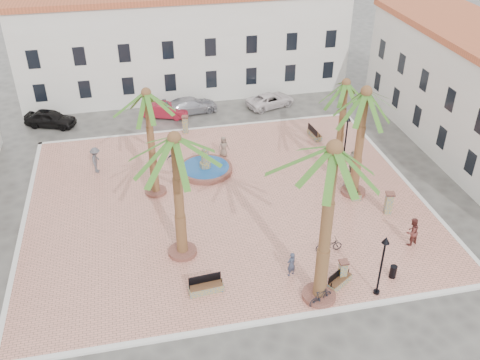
# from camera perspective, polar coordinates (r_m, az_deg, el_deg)

# --- Properties ---
(ground) EXTENTS (120.00, 120.00, 0.00)m
(ground) POSITION_cam_1_polar(r_m,az_deg,el_deg) (36.06, -1.55, -2.33)
(ground) COLOR #56544F
(ground) RESTS_ON ground
(plaza) EXTENTS (26.00, 22.00, 0.15)m
(plaza) POSITION_cam_1_polar(r_m,az_deg,el_deg) (36.02, -1.56, -2.23)
(plaza) COLOR tan
(plaza) RESTS_ON ground
(kerb_n) EXTENTS (26.30, 0.30, 0.16)m
(kerb_n) POSITION_cam_1_polar(r_m,az_deg,el_deg) (45.40, -4.18, 5.49)
(kerb_n) COLOR silver
(kerb_n) RESTS_ON ground
(kerb_s) EXTENTS (26.30, 0.30, 0.16)m
(kerb_s) POSITION_cam_1_polar(r_m,az_deg,el_deg) (27.85, 2.85, -14.86)
(kerb_s) COLOR silver
(kerb_s) RESTS_ON ground
(kerb_e) EXTENTS (0.30, 22.30, 0.16)m
(kerb_e) POSITION_cam_1_polar(r_m,az_deg,el_deg) (40.05, 17.03, 0.09)
(kerb_e) COLOR silver
(kerb_e) RESTS_ON ground
(kerb_w) EXTENTS (0.30, 22.30, 0.16)m
(kerb_w) POSITION_cam_1_polar(r_m,az_deg,el_deg) (36.45, -22.13, -4.50)
(kerb_w) COLOR silver
(kerb_w) RESTS_ON ground
(building_north) EXTENTS (30.40, 7.40, 9.50)m
(building_north) POSITION_cam_1_polar(r_m,az_deg,el_deg) (51.92, -5.93, 14.50)
(building_north) COLOR silver
(building_north) RESTS_ON ground
(fountain) EXTENTS (3.92, 3.92, 2.02)m
(fountain) POSITION_cam_1_polar(r_m,az_deg,el_deg) (39.01, -3.71, 1.28)
(fountain) COLOR brown
(fountain) RESTS_ON plaza
(palm_nw) EXTENTS (4.70, 4.70, 7.69)m
(palm_nw) POSITION_cam_1_polar(r_m,az_deg,el_deg) (34.01, -9.86, 7.92)
(palm_nw) COLOR brown
(palm_nw) RESTS_ON plaza
(palm_sw) EXTENTS (5.42, 5.42, 7.98)m
(palm_sw) POSITION_cam_1_polar(r_m,az_deg,el_deg) (27.92, -6.91, 2.85)
(palm_sw) COLOR brown
(palm_sw) RESTS_ON plaza
(palm_s) EXTENTS (5.79, 5.79, 9.39)m
(palm_s) POSITION_cam_1_polar(r_m,az_deg,el_deg) (24.34, 9.85, 1.35)
(palm_s) COLOR brown
(palm_s) RESTS_ON plaza
(palm_e) EXTENTS (5.42, 5.42, 7.84)m
(palm_e) POSITION_cam_1_polar(r_m,az_deg,el_deg) (34.37, 13.16, 7.84)
(palm_e) COLOR brown
(palm_e) RESTS_ON plaza
(palm_ne) EXTENTS (4.76, 4.76, 6.50)m
(palm_ne) POSITION_cam_1_polar(r_m,az_deg,el_deg) (38.88, 11.15, 9.11)
(palm_ne) COLOR brown
(palm_ne) RESTS_ON plaza
(bench_s) EXTENTS (1.91, 0.73, 0.99)m
(bench_s) POSITION_cam_1_polar(r_m,az_deg,el_deg) (29.08, -3.65, -11.38)
(bench_s) COLOR #797556
(bench_s) RESTS_ON plaza
(bench_se) EXTENTS (1.67, 1.34, 0.88)m
(bench_se) POSITION_cam_1_polar(r_m,az_deg,el_deg) (29.92, 10.56, -10.56)
(bench_se) COLOR #797556
(bench_se) RESTS_ON plaza
(bench_e) EXTENTS (0.75, 2.05, 1.06)m
(bench_e) POSITION_cam_1_polar(r_m,az_deg,el_deg) (37.27, 11.87, -1.00)
(bench_e) COLOR #797556
(bench_e) RESTS_ON plaza
(bench_ne) EXTENTS (0.72, 1.84, 0.95)m
(bench_ne) POSITION_cam_1_polar(r_m,az_deg,el_deg) (44.05, 7.95, 4.86)
(bench_ne) COLOR #797556
(bench_ne) RESTS_ON plaza
(lamppost_s) EXTENTS (0.41, 0.41, 3.79)m
(lamppost_s) POSITION_cam_1_polar(r_m,az_deg,el_deg) (28.36, 15.02, -7.83)
(lamppost_s) COLOR black
(lamppost_s) RESTS_ON plaza
(lamppost_e) EXTENTS (0.43, 0.43, 3.99)m
(lamppost_e) POSITION_cam_1_polar(r_m,az_deg,el_deg) (39.41, 11.30, 5.06)
(lamppost_e) COLOR black
(lamppost_e) RESTS_ON plaza
(bollard_se) EXTENTS (0.50, 0.50, 1.37)m
(bollard_se) POSITION_cam_1_polar(r_m,az_deg,el_deg) (29.88, 10.90, -9.48)
(bollard_se) COLOR #797556
(bollard_se) RESTS_ON plaza
(bollard_n) EXTENTS (0.64, 0.64, 1.50)m
(bollard_n) POSITION_cam_1_polar(r_m,az_deg,el_deg) (44.35, -5.85, 5.95)
(bollard_n) COLOR #797556
(bollard_n) RESTS_ON plaza
(bollard_e) EXTENTS (0.65, 0.65, 1.53)m
(bollard_e) POSITION_cam_1_polar(r_m,az_deg,el_deg) (35.60, 15.59, -2.34)
(bollard_e) COLOR #797556
(bollard_e) RESTS_ON plaza
(litter_bin) EXTENTS (0.39, 0.39, 0.75)m
(litter_bin) POSITION_cam_1_polar(r_m,az_deg,el_deg) (30.97, 16.01, -9.37)
(litter_bin) COLOR black
(litter_bin) RESTS_ON plaza
(cyclist_a) EXTENTS (0.66, 0.56, 1.55)m
(cyclist_a) POSITION_cam_1_polar(r_m,az_deg,el_deg) (29.79, 5.49, -8.92)
(cyclist_a) COLOR #333B50
(cyclist_a) RESTS_ON plaza
(bicycle_a) EXTENTS (1.61, 0.58, 0.84)m
(bicycle_a) POSITION_cam_1_polar(r_m,az_deg,el_deg) (31.90, 9.45, -6.86)
(bicycle_a) COLOR black
(bicycle_a) RESTS_ON plaza
(cyclist_b) EXTENTS (1.06, 0.94, 1.82)m
(cyclist_b) POSITION_cam_1_polar(r_m,az_deg,el_deg) (33.26, 17.87, -5.26)
(cyclist_b) COLOR #592622
(cyclist_b) RESTS_ON plaza
(bicycle_b) EXTENTS (1.52, 0.91, 0.88)m
(bicycle_b) POSITION_cam_1_polar(r_m,az_deg,el_deg) (28.61, 8.59, -12.22)
(bicycle_b) COLOR black
(bicycle_b) RESTS_ON plaza
(pedestrian_fountain_a) EXTENTS (0.90, 0.68, 1.66)m
(pedestrian_fountain_a) POSITION_cam_1_polar(r_m,az_deg,el_deg) (40.60, -1.76, 3.57)
(pedestrian_fountain_a) COLOR #776050
(pedestrian_fountain_a) RESTS_ON plaza
(pedestrian_fountain_b) EXTENTS (1.16, 0.83, 1.82)m
(pedestrian_fountain_b) POSITION_cam_1_polar(r_m,az_deg,el_deg) (38.91, -7.03, 2.08)
(pedestrian_fountain_b) COLOR #303D57
(pedestrian_fountain_b) RESTS_ON plaza
(pedestrian_north) EXTENTS (0.90, 1.36, 1.96)m
(pedestrian_north) POSITION_cam_1_polar(r_m,az_deg,el_deg) (39.91, -15.11, 2.07)
(pedestrian_north) COLOR #504F55
(pedestrian_north) RESTS_ON plaza
(pedestrian_east) EXTENTS (1.18, 1.80, 1.86)m
(pedestrian_east) POSITION_cam_1_polar(r_m,az_deg,el_deg) (39.13, 11.92, 1.81)
(pedestrian_east) COLOR slate
(pedestrian_east) RESTS_ON plaza
(car_black) EXTENTS (4.61, 3.16, 1.46)m
(car_black) POSITION_cam_1_polar(r_m,az_deg,el_deg) (48.33, -19.58, 6.22)
(car_black) COLOR black
(car_black) RESTS_ON ground
(car_red) EXTENTS (4.21, 2.59, 1.31)m
(car_red) POSITION_cam_1_polar(r_m,az_deg,el_deg) (47.62, -7.99, 7.36)
(car_red) COLOR maroon
(car_red) RESTS_ON ground
(car_silver) EXTENTS (4.99, 2.59, 1.38)m
(car_silver) POSITION_cam_1_polar(r_m,az_deg,el_deg) (48.26, -5.28, 7.94)
(car_silver) COLOR #A5A4AC
(car_silver) RESTS_ON ground
(car_white) EXTENTS (4.93, 3.39, 1.25)m
(car_white) POSITION_cam_1_polar(r_m,az_deg,el_deg) (49.35, 3.28, 8.51)
(car_white) COLOR silver
(car_white) RESTS_ON ground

